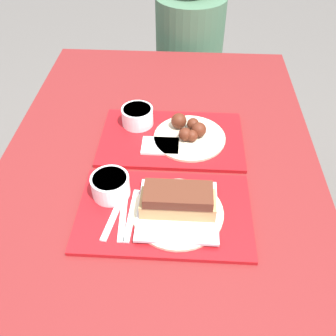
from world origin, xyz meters
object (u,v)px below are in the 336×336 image
Objects in this scene: tray_far at (172,139)px; wings_plate_far at (189,133)px; bowl_coleslaw_far at (137,115)px; tray_near at (164,212)px; bowl_coleslaw_near at (110,185)px; person_seated_across at (190,36)px; brisket_sandwich_plate at (178,205)px.

tray_far is 0.06m from wings_plate_far.
bowl_coleslaw_far is 0.18m from wings_plate_far.
tray_near is 4.40× the size of bowl_coleslaw_near.
bowl_coleslaw_far is at bearing -102.00° from person_seated_across.
tray_far is (0.00, 0.30, 0.00)m from tray_near.
tray_near is 1.00× the size of tray_far.
person_seated_across is (0.02, 1.13, -0.07)m from brisket_sandwich_plate.
wings_plate_far is (0.20, 0.25, -0.02)m from bowl_coleslaw_near.
bowl_coleslaw_near is at bearing -100.38° from person_seated_across.
bowl_coleslaw_far is at bearing 160.22° from wings_plate_far.
wings_plate_far is 0.82m from person_seated_across.
tray_far is 0.83m from person_seated_across.
bowl_coleslaw_near is 0.15× the size of person_seated_across.
bowl_coleslaw_far is at bearing 83.60° from bowl_coleslaw_near.
tray_near is 4.40× the size of bowl_coleslaw_far.
tray_far is at bearing -93.25° from person_seated_across.
person_seated_across reaches higher than bowl_coleslaw_near.
bowl_coleslaw_near is 1.10m from person_seated_across.
brisket_sandwich_plate is (0.03, -0.31, 0.04)m from tray_far.
bowl_coleslaw_near is 0.19m from brisket_sandwich_plate.
bowl_coleslaw_far is 0.45× the size of wings_plate_far.
brisket_sandwich_plate is at bearing -84.34° from tray_far.
tray_near is 0.31m from wings_plate_far.
tray_far is 0.29m from bowl_coleslaw_near.
brisket_sandwich_plate is (0.03, -0.01, 0.04)m from tray_near.
person_seated_across is (0.16, 0.76, -0.07)m from bowl_coleslaw_far.
brisket_sandwich_plate is 2.31× the size of bowl_coleslaw_far.
brisket_sandwich_plate reaches higher than bowl_coleslaw_near.
tray_near and tray_far have the same top height.
wings_plate_far reaches higher than tray_far.
tray_far is 4.40× the size of bowl_coleslaw_far.
person_seated_across is at bearing 86.75° from tray_far.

